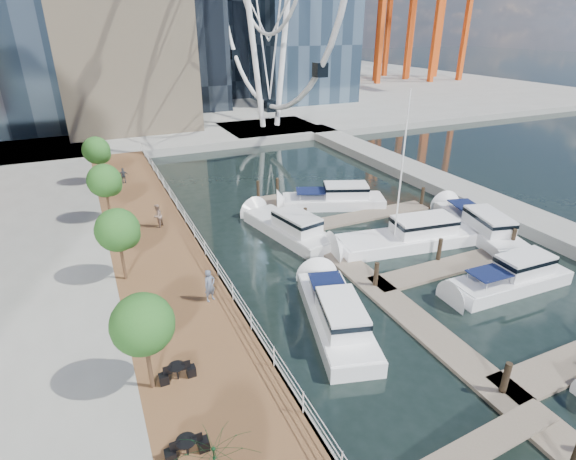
# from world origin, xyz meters

# --- Properties ---
(ground) EXTENTS (520.00, 520.00, 0.00)m
(ground) POSITION_xyz_m (0.00, 0.00, 0.00)
(ground) COLOR black
(ground) RESTS_ON ground
(boardwalk) EXTENTS (6.00, 60.00, 1.00)m
(boardwalk) POSITION_xyz_m (-9.00, 15.00, 0.50)
(boardwalk) COLOR brown
(boardwalk) RESTS_ON ground
(seawall) EXTENTS (0.25, 60.00, 1.00)m
(seawall) POSITION_xyz_m (-6.00, 15.00, 0.50)
(seawall) COLOR #595954
(seawall) RESTS_ON ground
(land_far) EXTENTS (200.00, 114.00, 1.00)m
(land_far) POSITION_xyz_m (0.00, 102.00, 0.50)
(land_far) COLOR gray
(land_far) RESTS_ON ground
(breakwater) EXTENTS (4.00, 60.00, 1.00)m
(breakwater) POSITION_xyz_m (20.00, 20.00, 0.50)
(breakwater) COLOR gray
(breakwater) RESTS_ON ground
(pier) EXTENTS (14.00, 12.00, 1.00)m
(pier) POSITION_xyz_m (14.00, 52.00, 0.50)
(pier) COLOR gray
(pier) RESTS_ON ground
(railing) EXTENTS (0.10, 60.00, 1.05)m
(railing) POSITION_xyz_m (-6.10, 15.00, 1.52)
(railing) COLOR white
(railing) RESTS_ON boardwalk
(floating_docks) EXTENTS (16.00, 34.00, 2.60)m
(floating_docks) POSITION_xyz_m (7.97, 9.98, 0.49)
(floating_docks) COLOR #6D6051
(floating_docks) RESTS_ON ground
(port_cranes) EXTENTS (40.00, 52.00, 38.00)m
(port_cranes) POSITION_xyz_m (67.67, 95.67, 20.00)
(port_cranes) COLOR #D84C14
(port_cranes) RESTS_ON ground
(street_trees) EXTENTS (2.60, 42.60, 4.60)m
(street_trees) POSITION_xyz_m (-11.40, 14.00, 4.29)
(street_trees) COLOR #3F2B1C
(street_trees) RESTS_ON ground
(yacht_foreground) EXTENTS (9.17, 2.72, 2.15)m
(yacht_foreground) POSITION_xyz_m (10.65, 4.39, 0.00)
(yacht_foreground) COLOR silver
(yacht_foreground) RESTS_ON ground
(pedestrian_near) EXTENTS (0.82, 0.69, 1.93)m
(pedestrian_near) POSITION_xyz_m (-7.27, 9.48, 1.96)
(pedestrian_near) COLOR #4F5869
(pedestrian_near) RESTS_ON boardwalk
(pedestrian_mid) EXTENTS (1.11, 1.13, 1.84)m
(pedestrian_mid) POSITION_xyz_m (-8.17, 21.03, 1.92)
(pedestrian_mid) COLOR #7D6356
(pedestrian_mid) RESTS_ON boardwalk
(pedestrian_far) EXTENTS (0.94, 0.47, 1.54)m
(pedestrian_far) POSITION_xyz_m (-9.37, 33.08, 1.77)
(pedestrian_far) COLOR #32373F
(pedestrian_far) RESTS_ON boardwalk
(moored_yachts) EXTENTS (21.81, 30.07, 11.50)m
(moored_yachts) POSITION_xyz_m (7.81, 11.71, 0.00)
(moored_yachts) COLOR white
(moored_yachts) RESTS_ON ground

